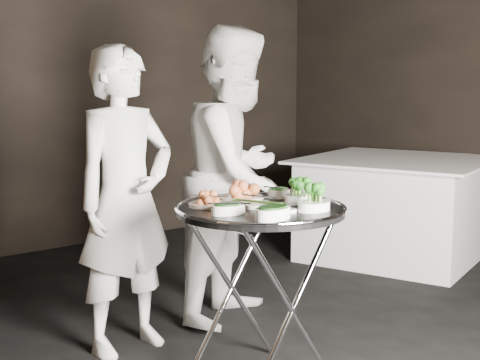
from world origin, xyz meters
TOP-DOWN VIEW (x-y plane):
  - wall_back at (0.00, 3.52)m, footprint 6.00×0.05m
  - tray_stand at (-0.17, 0.42)m, footprint 0.56×0.47m
  - serving_tray at (-0.17, 0.42)m, footprint 0.79×0.79m
  - potato_plate_a at (-0.34, 0.58)m, footprint 0.18×0.18m
  - potato_plate_b at (-0.12, 0.62)m, footprint 0.22×0.22m
  - greens_bowl at (0.08, 0.56)m, footprint 0.11×0.11m
  - asparagus_plate_a at (-0.17, 0.43)m, footprint 0.19×0.15m
  - asparagus_plate_b at (-0.19, 0.26)m, footprint 0.18×0.16m
  - spinach_bowl_a at (-0.38, 0.38)m, footprint 0.17×0.12m
  - spinach_bowl_b at (-0.30, 0.18)m, footprint 0.19×0.14m
  - broccoli_bowl_a at (0.05, 0.38)m, footprint 0.17×0.12m
  - broccoli_bowl_b at (-0.04, 0.20)m, footprint 0.17×0.12m
  - serving_utensils at (-0.15, 0.49)m, footprint 0.58×0.42m
  - waiter_left at (-0.44, 1.17)m, footprint 0.62×0.44m
  - waiter_right at (0.32, 1.19)m, footprint 1.04×0.95m
  - dining_table at (2.22, 1.50)m, footprint 1.41×1.41m

SIDE VIEW (x-z plane):
  - dining_table at x=2.22m, z-range 0.00..0.81m
  - tray_stand at x=-0.17m, z-range 0.05..0.87m
  - waiter_left at x=-0.44m, z-range 0.00..1.60m
  - serving_tray at x=-0.17m, z-range 0.81..0.85m
  - asparagus_plate_b at x=-0.19m, z-range 0.84..0.87m
  - asparagus_plate_a at x=-0.17m, z-range 0.84..0.87m
  - waiter_right at x=0.32m, z-range 0.00..1.73m
  - potato_plate_a at x=-0.34m, z-range 0.84..0.90m
  - greens_bowl at x=0.08m, z-range 0.84..0.90m
  - spinach_bowl_a at x=-0.38m, z-range 0.84..0.90m
  - broccoli_bowl_b at x=-0.04m, z-range 0.84..0.91m
  - broccoli_bowl_a at x=0.05m, z-range 0.84..0.91m
  - spinach_bowl_b at x=-0.30m, z-range 0.84..0.91m
  - potato_plate_b at x=-0.12m, z-range 0.84..0.92m
  - serving_utensils at x=-0.15m, z-range 0.89..0.89m
  - wall_back at x=0.00m, z-range 0.00..3.00m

